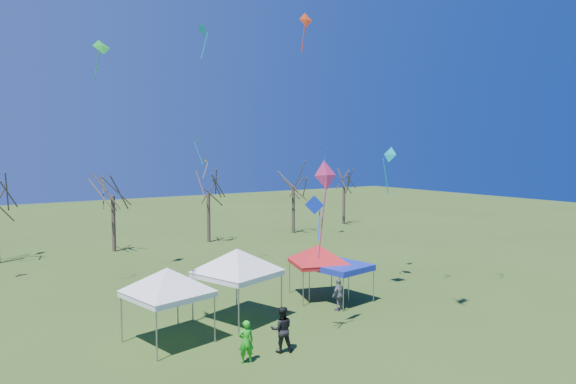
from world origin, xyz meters
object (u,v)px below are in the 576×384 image
Objects in this scene: tree_5 at (344,174)px; tent_white_west at (167,273)px; tree_2 at (112,176)px; tree_3 at (208,175)px; tent_blue at (341,267)px; person_dark at (282,329)px; tent_white_mid at (237,254)px; person_grey at (339,295)px; tree_4 at (293,173)px; person_green at (246,341)px; tent_red at (318,248)px.

tree_5 is 1.76× the size of tent_white_west.
tree_3 is at bearing -2.27° from tree_2.
tent_blue is 1.58× the size of person_dark.
person_grey is at bearing -17.51° from tent_white_mid.
person_grey is (5.42, -22.55, -5.45)m from tree_2.
tent_white_mid is 2.31× the size of person_dark.
tent_white_west is (-21.32, -21.51, -2.98)m from tree_4.
person_dark is at bearing -164.03° from person_green.
tree_3 is at bearing 82.95° from tent_red.
tent_blue is at bearing -147.24° from person_grey.
tent_white_mid is at bearing 13.54° from tent_white_west.
tent_white_west is (-29.68, -23.57, -2.65)m from tree_5.
tent_red is (5.96, -20.07, -3.47)m from tree_2.
tree_3 reaches higher than person_dark.
tent_blue is at bearing -130.25° from tree_5.
tree_4 is 30.43m from tent_white_west.
person_dark is (-17.78, -25.13, -5.10)m from tree_4.
tree_2 reaches higher than person_green.
tree_3 is 22.31m from tent_white_mid.
tree_3 is 21.57m from tent_blue.
tree_5 is at bearing 41.29° from tent_white_mid.
tree_3 is 24.84m from tent_white_west.
tent_white_mid is 5.15m from person_dark.
tree_3 reaches higher than tent_red.
tree_2 is 1.93× the size of tent_white_west.
person_green is at bearing 27.75° from person_dark.
tree_2 is at bearing -89.36° from person_grey.
tree_3 reaches higher than person_green.
tent_red is 1.24× the size of tent_blue.
tree_5 is at bearing -143.33° from person_grey.
tree_2 reaches higher than tree_4.
person_grey is at bearing -144.69° from person_green.
tent_red is at bearing -132.78° from tree_5.
person_grey is at bearing -134.36° from tent_blue.
tree_2 is 17.73m from tree_4.
person_green is (-10.21, -25.29, -5.23)m from tree_3.
person_grey is (7.23, 3.07, -0.01)m from person_green.
tent_white_west reaches higher than person_dark.
tent_white_mid is (-8.08, -20.61, -2.76)m from tree_3.
tree_2 is 1.85× the size of tent_white_mid.
tree_3 is at bearing 179.74° from tree_4.
person_dark is at bearing 15.47° from person_grey.
person_dark is at bearing -133.88° from tree_5.
tent_blue is (6.22, -0.47, -1.39)m from tent_white_mid.
tent_red reaches higher than tent_blue.
tree_3 is at bearing 68.59° from tent_white_mid.
tent_red is at bearing -115.07° from person_grey.
tree_4 is 2.09× the size of tent_red.
tree_5 is 4.38× the size of person_green.
person_grey is at bearing -102.19° from tent_red.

